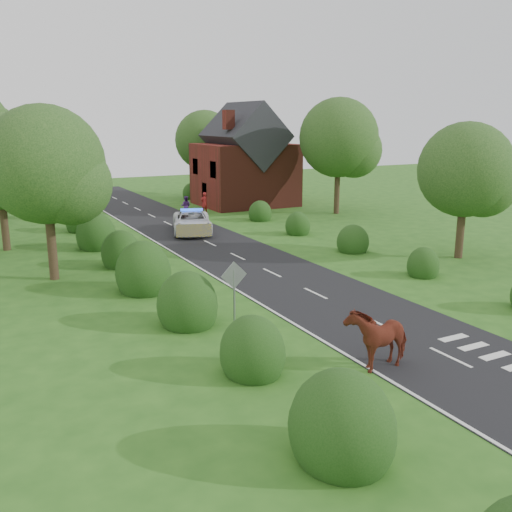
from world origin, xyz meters
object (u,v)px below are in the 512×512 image
road_sign (234,284)px  cow (377,341)px  police_van (192,222)px  pedestrian_purple (186,206)px  pedestrian_red (204,203)px

road_sign → cow: size_ratio=1.09×
road_sign → police_van: (5.32, 17.84, -0.89)m
road_sign → pedestrian_purple: bearing=73.1°
road_sign → cow: 5.90m
cow → pedestrian_red: (6.77, 30.36, 0.07)m
cow → pedestrian_red: size_ratio=1.30×
road_sign → police_van: bearing=73.4°
cow → pedestrian_red: pedestrian_red is taller
pedestrian_purple → cow: bearing=116.6°
pedestrian_red → pedestrian_purple: pedestrian_red is taller
pedestrian_red → police_van: bearing=45.0°
road_sign → pedestrian_red: bearing=69.7°
police_van → cow: bearing=-78.1°
road_sign → pedestrian_purple: 25.79m
cow → road_sign: bearing=-160.7°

